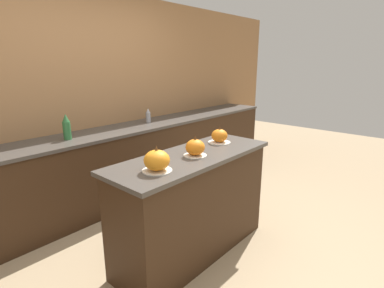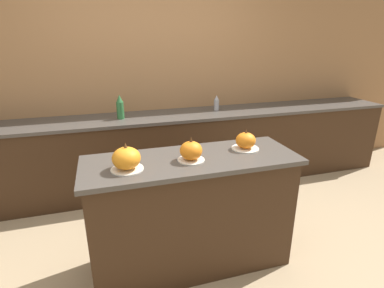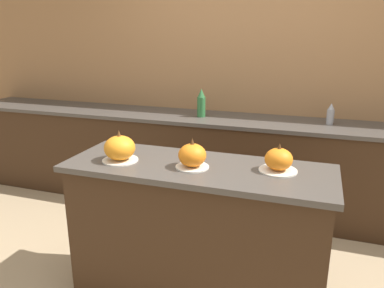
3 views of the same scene
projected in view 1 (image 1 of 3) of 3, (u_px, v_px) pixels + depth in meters
name	position (u px, v px, depth m)	size (l,w,h in m)	color
ground_plane	(193.00, 251.00, 2.77)	(12.00, 12.00, 0.00)	tan
wall_back	(83.00, 100.00, 3.53)	(8.00, 0.06, 2.50)	#9E7047
kitchen_island	(193.00, 204.00, 2.64)	(1.57, 0.57, 0.93)	#382314
back_counter	(104.00, 170.00, 3.53)	(6.00, 0.60, 0.91)	#382314
pumpkin_cake_left	(157.00, 161.00, 2.12)	(0.22, 0.22, 0.19)	silver
pumpkin_cake_center	(195.00, 148.00, 2.46)	(0.19, 0.19, 0.18)	silver
pumpkin_cake_right	(219.00, 136.00, 2.87)	(0.21, 0.21, 0.16)	silver
bottle_tall	(67.00, 127.00, 3.07)	(0.08, 0.08, 0.27)	#2D6B38
bottle_short	(148.00, 116.00, 3.96)	(0.06, 0.06, 0.18)	#99999E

